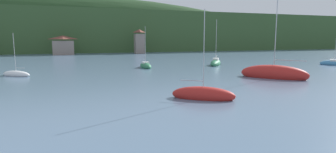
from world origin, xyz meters
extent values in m
cube|color=#38562D|center=(0.00, 131.51, 7.84)|extent=(352.00, 44.46, 15.68)
ellipsoid|color=#264223|center=(-27.50, 142.63, 5.49)|extent=(246.40, 31.12, 39.01)
cube|color=gray|center=(-12.26, 102.92, 2.20)|extent=(6.34, 3.28, 4.39)
pyramid|color=brown|center=(-12.26, 102.92, 5.46)|extent=(6.66, 3.44, 1.15)
cube|color=gray|center=(12.26, 102.87, 3.33)|extent=(3.13, 3.17, 6.65)
pyramid|color=brown|center=(12.26, 102.87, 7.67)|extent=(3.29, 3.33, 1.10)
ellipsoid|color=white|center=(-16.83, 52.57, 0.23)|extent=(4.39, 3.85, 1.03)
cylinder|color=#B7B7BC|center=(-16.83, 52.57, 3.21)|extent=(0.06, 0.06, 5.38)
cylinder|color=#ADADB2|center=(-16.19, 52.07, 1.16)|extent=(1.30, 1.04, 0.05)
ellipsoid|color=red|center=(1.19, 31.34, 0.33)|extent=(5.36, 4.40, 1.47)
cylinder|color=#B7B7BC|center=(1.19, 31.34, 4.15)|extent=(0.07, 0.07, 6.82)
cylinder|color=#ADADB2|center=(0.38, 31.91, 1.56)|extent=(1.66, 1.19, 0.06)
ellipsoid|color=#2D754C|center=(2.71, 57.09, 0.29)|extent=(1.64, 4.81, 1.28)
cylinder|color=#B7B7BC|center=(2.71, 57.09, 3.94)|extent=(0.06, 0.06, 6.60)
cylinder|color=#ADADB2|center=(2.72, 58.08, 1.43)|extent=(0.07, 1.99, 0.05)
cube|color=silver|center=(2.71, 57.09, 0.84)|extent=(1.04, 1.32, 0.39)
ellipsoid|color=teal|center=(38.48, 49.71, 0.29)|extent=(4.18, 4.70, 1.29)
cylinder|color=#B7B7BC|center=(38.48, 49.71, 3.39)|extent=(0.06, 0.06, 5.50)
cylinder|color=#ADADB2|center=(37.94, 50.38, 1.30)|extent=(1.14, 1.38, 0.05)
cube|color=silver|center=(38.48, 49.71, 0.87)|extent=(1.64, 1.70, 0.45)
ellipsoid|color=red|center=(15.46, 39.48, 0.53)|extent=(7.30, 8.12, 2.37)
cylinder|color=#B7B7BC|center=(15.46, 39.48, 6.26)|extent=(0.10, 0.10, 10.15)
cylinder|color=#ADADB2|center=(16.66, 38.02, 2.40)|extent=(2.47, 2.98, 0.09)
ellipsoid|color=#2D754C|center=(16.81, 57.36, 0.33)|extent=(5.29, 6.27, 1.48)
cylinder|color=#B7B7BC|center=(16.81, 57.36, 4.73)|extent=(0.08, 0.08, 7.98)
cylinder|color=#ADADB2|center=(17.42, 58.19, 1.70)|extent=(1.29, 1.69, 0.07)
cube|color=silver|center=(16.81, 57.36, 1.05)|extent=(1.71, 1.83, 0.63)
camera|label=1|loc=(-9.12, 10.76, 5.16)|focal=28.98mm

